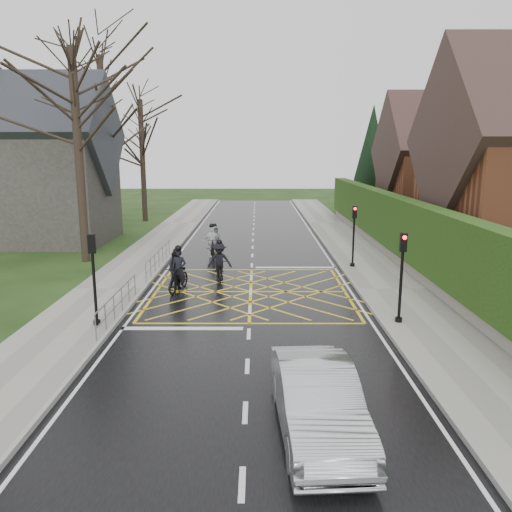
{
  "coord_description": "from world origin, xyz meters",
  "views": [
    {
      "loc": [
        0.27,
        -20.38,
        5.84
      ],
      "look_at": [
        0.22,
        1.22,
        1.3
      ],
      "focal_mm": 35.0,
      "sensor_mm": 36.0,
      "label": 1
    }
  ],
  "objects_px": {
    "cyclist_mid": "(219,265)",
    "cyclist_rear": "(179,276)",
    "cyclist_lead": "(215,243)",
    "car": "(318,401)",
    "cyclist_front": "(212,245)",
    "cyclist_back": "(176,274)"
  },
  "relations": [
    {
      "from": "cyclist_front",
      "to": "car",
      "type": "height_order",
      "value": "cyclist_front"
    },
    {
      "from": "cyclist_rear",
      "to": "car",
      "type": "relative_size",
      "value": 0.47
    },
    {
      "from": "cyclist_rear",
      "to": "cyclist_front",
      "type": "relative_size",
      "value": 1.07
    },
    {
      "from": "cyclist_back",
      "to": "cyclist_front",
      "type": "bearing_deg",
      "value": 78.72
    },
    {
      "from": "cyclist_rear",
      "to": "cyclist_lead",
      "type": "distance_m",
      "value": 7.88
    },
    {
      "from": "cyclist_rear",
      "to": "cyclist_lead",
      "type": "relative_size",
      "value": 1.1
    },
    {
      "from": "cyclist_mid",
      "to": "cyclist_rear",
      "type": "bearing_deg",
      "value": -138.1
    },
    {
      "from": "cyclist_lead",
      "to": "cyclist_rear",
      "type": "bearing_deg",
      "value": -116.41
    },
    {
      "from": "cyclist_lead",
      "to": "car",
      "type": "relative_size",
      "value": 0.43
    },
    {
      "from": "cyclist_rear",
      "to": "cyclist_front",
      "type": "height_order",
      "value": "cyclist_rear"
    },
    {
      "from": "cyclist_mid",
      "to": "car",
      "type": "height_order",
      "value": "cyclist_mid"
    },
    {
      "from": "cyclist_mid",
      "to": "cyclist_lead",
      "type": "relative_size",
      "value": 1.04
    },
    {
      "from": "cyclist_mid",
      "to": "cyclist_front",
      "type": "distance_m",
      "value": 5.07
    },
    {
      "from": "cyclist_back",
      "to": "car",
      "type": "distance_m",
      "value": 12.2
    },
    {
      "from": "cyclist_rear",
      "to": "cyclist_lead",
      "type": "xyz_separation_m",
      "value": [
        0.89,
        7.83,
        -0.02
      ]
    },
    {
      "from": "cyclist_front",
      "to": "car",
      "type": "xyz_separation_m",
      "value": [
        3.79,
        -17.86,
        0.04
      ]
    },
    {
      "from": "car",
      "to": "cyclist_front",
      "type": "bearing_deg",
      "value": 98.43
    },
    {
      "from": "cyclist_mid",
      "to": "cyclist_front",
      "type": "bearing_deg",
      "value": 92.26
    },
    {
      "from": "cyclist_mid",
      "to": "cyclist_lead",
      "type": "height_order",
      "value": "cyclist_mid"
    },
    {
      "from": "cyclist_back",
      "to": "cyclist_front",
      "type": "height_order",
      "value": "cyclist_front"
    },
    {
      "from": "cyclist_back",
      "to": "cyclist_rear",
      "type": "bearing_deg",
      "value": -61.91
    },
    {
      "from": "cyclist_mid",
      "to": "cyclist_front",
      "type": "xyz_separation_m",
      "value": [
        -0.79,
        5.01,
        0.01
      ]
    }
  ]
}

